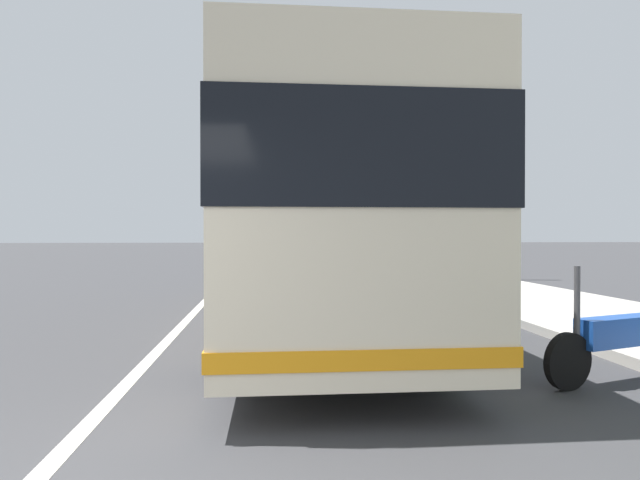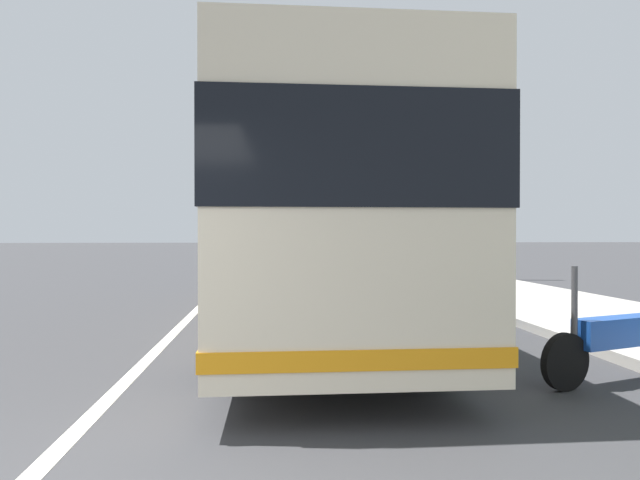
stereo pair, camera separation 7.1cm
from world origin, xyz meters
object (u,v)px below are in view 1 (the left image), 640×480
(utility_pole, at_px, (447,156))
(motorcycle_angled, at_px, (624,339))
(motorcycle_by_tree, at_px, (484,299))
(car_side_street, at_px, (276,244))
(coach_bus, at_px, (313,219))
(car_far_distant, at_px, (285,247))

(utility_pole, bearing_deg, motorcycle_angled, 168.91)
(motorcycle_by_tree, distance_m, car_side_street, 37.24)
(car_side_street, xyz_separation_m, utility_pole, (-27.84, -5.44, 3.56))
(coach_bus, height_order, utility_pole, utility_pole)
(car_side_street, distance_m, car_far_distant, 7.78)
(coach_bus, distance_m, motorcycle_by_tree, 3.18)
(car_side_street, bearing_deg, utility_pole, -171.21)
(motorcycle_by_tree, distance_m, utility_pole, 10.38)
(car_side_street, bearing_deg, coach_bus, 177.79)
(coach_bus, relative_size, car_side_street, 2.54)
(coach_bus, relative_size, motorcycle_by_tree, 4.88)
(coach_bus, distance_m, car_side_street, 36.46)
(motorcycle_angled, distance_m, motorcycle_by_tree, 3.24)
(coach_bus, relative_size, car_far_distant, 2.24)
(motorcycle_angled, height_order, car_side_street, car_side_street)
(coach_bus, bearing_deg, motorcycle_by_tree, -103.24)
(motorcycle_angled, distance_m, utility_pole, 13.34)
(car_far_distant, bearing_deg, motorcycle_by_tree, -173.95)
(coach_bus, height_order, motorcycle_angled, coach_bus)
(motorcycle_by_tree, height_order, car_far_distant, car_far_distant)
(motorcycle_angled, height_order, car_far_distant, car_far_distant)
(motorcycle_angled, relative_size, car_side_street, 0.52)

